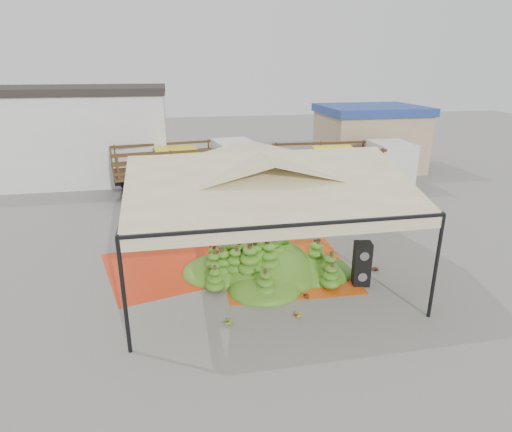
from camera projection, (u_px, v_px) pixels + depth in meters
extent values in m
plane|color=slate|center=(259.00, 266.00, 14.83)|extent=(90.00, 90.00, 0.00)
cylinder|color=black|center=(124.00, 298.00, 9.91)|extent=(0.10, 0.10, 3.00)
cylinder|color=black|center=(436.00, 268.00, 11.36)|extent=(0.10, 0.10, 3.00)
cylinder|color=black|center=(143.00, 198.00, 17.30)|extent=(0.10, 0.10, 3.00)
cylinder|color=black|center=(330.00, 187.00, 18.75)|extent=(0.10, 0.10, 3.00)
pyramid|color=beige|center=(259.00, 167.00, 13.66)|extent=(8.00, 8.00, 1.00)
cube|color=black|center=(259.00, 182.00, 13.83)|extent=(8.00, 8.00, 0.08)
cube|color=beige|center=(259.00, 188.00, 13.89)|extent=(8.00, 8.00, 0.36)
cube|color=silver|center=(45.00, 138.00, 25.12)|extent=(14.00, 6.00, 5.00)
cube|color=black|center=(37.00, 90.00, 24.22)|extent=(14.30, 6.30, 0.40)
cube|color=tan|center=(369.00, 142.00, 28.06)|extent=(6.00, 5.00, 3.60)
cube|color=navy|center=(371.00, 110.00, 27.37)|extent=(6.30, 5.30, 0.50)
cube|color=red|center=(173.00, 266.00, 14.82)|extent=(5.16, 5.01, 0.01)
cube|color=#E55015|center=(285.00, 267.00, 14.76)|extent=(4.43, 4.64, 0.01)
ellipsoid|color=#336E17|center=(271.00, 256.00, 14.13)|extent=(5.91, 4.87, 1.26)
ellipsoid|color=#AE9C22|center=(291.00, 283.00, 13.47)|extent=(0.40, 0.34, 0.17)
ellipsoid|color=#B48524|center=(295.00, 314.00, 11.78)|extent=(0.46, 0.39, 0.20)
ellipsoid|color=#5F2C15|center=(304.00, 295.00, 12.78)|extent=(0.46, 0.40, 0.19)
ellipsoid|color=#5F2B15|center=(374.00, 269.00, 14.36)|extent=(0.56, 0.55, 0.20)
ellipsoid|color=#51851B|center=(225.00, 321.00, 11.47)|extent=(0.51, 0.45, 0.21)
ellipsoid|color=#477618|center=(226.00, 200.00, 13.26)|extent=(0.24, 0.24, 0.20)
ellipsoid|color=#477618|center=(273.00, 197.00, 13.54)|extent=(0.24, 0.24, 0.20)
cube|color=black|center=(361.00, 274.00, 13.50)|extent=(0.60, 0.55, 0.71)
cube|color=black|center=(363.00, 253.00, 13.26)|extent=(0.60, 0.55, 0.71)
imported|color=gray|center=(247.00, 213.00, 17.87)|extent=(0.61, 0.47, 1.47)
cube|color=#4C3319|center=(168.00, 171.00, 22.98)|extent=(5.96, 3.43, 0.13)
cube|color=white|center=(234.00, 164.00, 24.14)|extent=(2.38, 2.76, 2.59)
cylinder|color=black|center=(132.00, 192.00, 21.56)|extent=(1.05, 0.49, 1.01)
cylinder|color=black|center=(129.00, 181.00, 23.55)|extent=(1.05, 0.49, 1.01)
cylinder|color=black|center=(202.00, 186.00, 22.72)|extent=(1.05, 0.49, 1.01)
cylinder|color=black|center=(193.00, 176.00, 24.71)|extent=(1.05, 0.49, 1.01)
cylinder|color=black|center=(236.00, 182.00, 23.34)|extent=(1.05, 0.49, 1.01)
cylinder|color=black|center=(225.00, 173.00, 25.33)|extent=(1.05, 0.49, 1.01)
ellipsoid|color=#44801A|center=(167.00, 161.00, 22.79)|extent=(4.76, 2.70, 0.79)
cube|color=yellow|center=(177.00, 152.00, 22.83)|extent=(2.57, 2.56, 0.28)
cube|color=#442A16|center=(326.00, 170.00, 23.34)|extent=(5.63, 2.74, 0.13)
cube|color=silver|center=(390.00, 165.00, 23.85)|extent=(2.08, 2.51, 2.55)
cylinder|color=black|center=(295.00, 189.00, 22.23)|extent=(1.01, 0.37, 1.00)
cylinder|color=black|center=(286.00, 178.00, 24.29)|extent=(1.01, 0.37, 1.00)
cylinder|color=black|center=(360.00, 186.00, 22.76)|extent=(1.01, 0.37, 1.00)
cylinder|color=black|center=(346.00, 175.00, 24.83)|extent=(1.01, 0.37, 1.00)
cylinder|color=black|center=(394.00, 184.00, 23.05)|extent=(1.01, 0.37, 1.00)
cylinder|color=black|center=(376.00, 174.00, 25.11)|extent=(1.01, 0.37, 1.00)
ellipsoid|color=#447B19|center=(327.00, 160.00, 23.15)|extent=(4.51, 2.14, 0.78)
cube|color=yellow|center=(337.00, 151.00, 23.08)|extent=(2.29, 2.29, 0.28)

